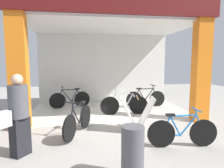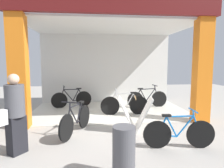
# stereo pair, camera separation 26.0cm
# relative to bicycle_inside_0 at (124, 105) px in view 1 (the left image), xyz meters

# --- Properties ---
(ground_plane) EXTENTS (19.90, 19.90, 0.00)m
(ground_plane) POSITION_rel_bicycle_inside_0_xyz_m (-0.48, -1.01, -0.38)
(ground_plane) COLOR #9E9991
(ground_plane) RESTS_ON ground
(shop_facade) EXTENTS (6.15, 3.70, 3.91)m
(shop_facade) POSITION_rel_bicycle_inside_0_xyz_m (-0.48, 0.77, 1.73)
(shop_facade) COLOR beige
(shop_facade) RESTS_ON ground
(bicycle_inside_0) EXTENTS (1.73, 0.47, 0.95)m
(bicycle_inside_0) POSITION_rel_bicycle_inside_0_xyz_m (0.00, 0.00, 0.00)
(bicycle_inside_0) COLOR black
(bicycle_inside_0) RESTS_ON ground
(bicycle_inside_1) EXTENTS (1.72, 0.47, 0.95)m
(bicycle_inside_1) POSITION_rel_bicycle_inside_0_xyz_m (1.13, 1.02, -0.00)
(bicycle_inside_1) COLOR black
(bicycle_inside_1) RESTS_ON ground
(bicycle_inside_2) EXTENTS (1.63, 0.53, 0.92)m
(bicycle_inside_2) POSITION_rel_bicycle_inside_0_xyz_m (-2.01, 1.40, -0.01)
(bicycle_inside_2) COLOR black
(bicycle_inside_2) RESTS_ON ground
(bicycle_parked_0) EXTENTS (0.68, 1.57, 0.92)m
(bicycle_parked_0) POSITION_rel_bicycle_inside_0_xyz_m (-1.58, -1.64, -0.01)
(bicycle_parked_0) COLOR black
(bicycle_parked_0) RESTS_ON ground
(bicycle_parked_1) EXTENTS (1.58, 0.43, 0.87)m
(bicycle_parked_1) POSITION_rel_bicycle_inside_0_xyz_m (0.72, -2.76, -0.03)
(bicycle_parked_1) COLOR black
(bicycle_parked_1) RESTS_ON ground
(sandwich_board_sign) EXTENTS (1.01, 0.74, 0.96)m
(sandwich_board_sign) POSITION_rel_bicycle_inside_0_xyz_m (0.01, -1.62, 0.09)
(sandwich_board_sign) COLOR silver
(sandwich_board_sign) RESTS_ON ground
(pedestrian_1) EXTENTS (0.60, 0.69, 1.66)m
(pedestrian_1) POSITION_rel_bicycle_inside_0_xyz_m (-2.73, -2.65, 0.49)
(pedestrian_1) COLOR black
(pedestrian_1) RESTS_ON ground
(trash_bin) EXTENTS (0.37, 0.37, 0.88)m
(trash_bin) POSITION_rel_bicycle_inside_0_xyz_m (-0.66, -3.73, 0.06)
(trash_bin) COLOR #4C4C51
(trash_bin) RESTS_ON ground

